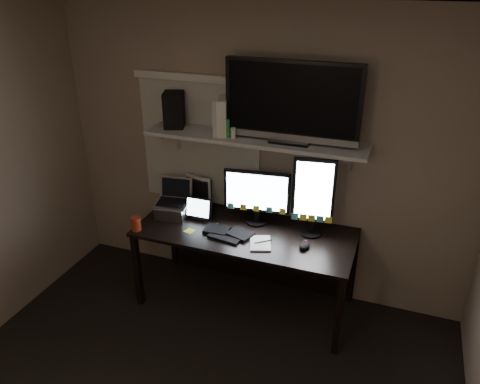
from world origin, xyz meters
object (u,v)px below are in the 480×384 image
at_px(laptop, 171,200).
at_px(game_console, 223,116).
at_px(keyboard, 228,232).
at_px(monitor_portrait, 313,197).
at_px(desk, 250,242).
at_px(tv, 292,102).
at_px(mouse, 305,245).
at_px(tablet, 199,209).
at_px(speaker, 174,110).
at_px(cup, 136,224).
at_px(monitor_landscape, 257,197).

height_order(laptop, game_console, game_console).
bearing_deg(keyboard, monitor_portrait, 28.28).
height_order(desk, tv, tv).
height_order(monitor_portrait, mouse, monitor_portrait).
distance_m(tablet, tv, 1.21).
bearing_deg(mouse, game_console, 167.47).
relative_size(tv, speaker, 3.52).
bearing_deg(cup, game_console, 40.83).
bearing_deg(cup, keyboard, 16.03).
distance_m(monitor_landscape, keyboard, 0.37).
distance_m(mouse, tablet, 0.97).
bearing_deg(monitor_landscape, keyboard, -130.24).
bearing_deg(game_console, monitor_portrait, -20.00).
bearing_deg(keyboard, tablet, 166.59).
xyz_separation_m(monitor_portrait, tablet, (-0.95, -0.10, -0.23)).
relative_size(mouse, game_console, 0.42).
bearing_deg(monitor_landscape, game_console, 164.12).
height_order(tablet, game_console, game_console).
bearing_deg(speaker, cup, -124.13).
height_order(keyboard, laptop, laptop).
xyz_separation_m(monitor_landscape, monitor_portrait, (0.47, -0.02, 0.09)).
bearing_deg(speaker, desk, -27.48).
bearing_deg(tv, keyboard, -146.97).
distance_m(monitor_landscape, speaker, 1.00).
xyz_separation_m(mouse, laptop, (-1.20, 0.10, 0.14)).
distance_m(monitor_landscape, laptop, 0.74).
height_order(mouse, tablet, tablet).
distance_m(desk, game_console, 1.11).
bearing_deg(mouse, monitor_portrait, 98.74).
xyz_separation_m(cup, speaker, (0.14, 0.52, 0.84)).
bearing_deg(monitor_portrait, tv, 160.42).
height_order(monitor_landscape, tv, tv).
xyz_separation_m(desk, speaker, (-0.71, 0.10, 1.07)).
distance_m(monitor_portrait, mouse, 0.39).
relative_size(desk, cup, 15.41).
xyz_separation_m(keyboard, speaker, (-0.60, 0.31, 0.88)).
relative_size(monitor_portrait, laptop, 2.07).
xyz_separation_m(game_console, speaker, (-0.45, 0.01, 0.00)).
bearing_deg(mouse, laptop, -176.64).
relative_size(keyboard, tablet, 1.71).
distance_m(monitor_landscape, tablet, 0.51).
distance_m(desk, tv, 1.27).
relative_size(cup, speaker, 0.40).
bearing_deg(monitor_landscape, mouse, -34.79).
distance_m(mouse, speaker, 1.54).
bearing_deg(tv, cup, -157.71).
bearing_deg(mouse, cup, -163.24).
relative_size(laptop, tv, 0.31).
relative_size(mouse, tv, 0.12).
xyz_separation_m(tablet, laptop, (-0.24, -0.03, 0.06)).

